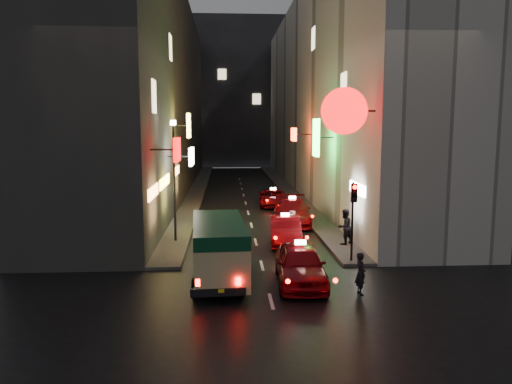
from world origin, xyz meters
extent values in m
plane|color=black|center=(0.00, 0.00, 0.00)|extent=(120.00, 120.00, 0.00)
cube|color=#363431|center=(-8.00, 34.00, 9.00)|extent=(6.00, 52.00, 18.00)
cube|color=#F20A0A|center=(-3.77, 10.34, 5.01)|extent=(0.18, 1.76, 1.08)
cube|color=white|center=(-3.59, 17.10, 4.29)|extent=(0.18, 2.13, 1.03)
cube|color=yellow|center=(-3.97, 20.56, 6.11)|extent=(0.18, 1.36, 1.60)
cube|color=#FFAF59|center=(-4.98, 10.81, 3.00)|extent=(0.10, 3.05, 0.55)
cube|color=yellow|center=(-4.98, 15.24, 3.00)|extent=(0.10, 4.06, 0.55)
cube|color=#FFAF59|center=(-4.98, 22.07, 3.00)|extent=(0.10, 3.12, 0.55)
cube|color=#FFE5B2|center=(-4.99, 12.00, 7.50)|extent=(0.06, 1.30, 1.60)
cube|color=#FFE5B2|center=(-4.99, 20.00, 11.00)|extent=(0.06, 1.30, 1.60)
cube|color=beige|center=(8.00, 34.00, 9.00)|extent=(6.00, 52.00, 18.00)
cylinder|color=#F20A0A|center=(3.63, 9.00, 6.73)|extent=(2.04, 0.18, 2.04)
cube|color=#31F73F|center=(3.94, 17.40, 5.39)|extent=(0.18, 1.43, 2.28)
cube|color=red|center=(3.65, 25.37, 5.45)|extent=(0.18, 1.99, 0.99)
cube|color=white|center=(4.98, 11.51, 3.00)|extent=(0.10, 2.79, 0.55)
cube|color=#FFE5B2|center=(4.99, 15.00, 8.20)|extent=(0.06, 1.30, 1.60)
cube|color=#FFE5B2|center=(4.99, 25.00, 12.50)|extent=(0.06, 1.30, 1.60)
cube|color=#38383D|center=(0.00, 66.00, 11.00)|extent=(30.00, 10.00, 22.00)
cube|color=#4C4946|center=(-4.25, 34.00, 0.07)|extent=(1.50, 52.00, 0.15)
cube|color=#4C4946|center=(4.25, 34.00, 0.07)|extent=(1.50, 52.00, 0.15)
cube|color=#CBBA7F|center=(-1.84, 6.39, 1.36)|extent=(2.25, 5.62, 2.02)
cube|color=#0C3C22|center=(-1.84, 6.39, 2.14)|extent=(2.28, 5.64, 0.51)
cube|color=black|center=(-1.84, 6.67, 1.56)|extent=(2.15, 3.42, 0.46)
cube|color=black|center=(-1.84, 3.68, 0.49)|extent=(1.90, 0.29, 0.28)
cube|color=#FF0A05|center=(-2.53, 3.61, 0.85)|extent=(0.17, 0.06, 0.26)
cube|color=#FF0A05|center=(-1.15, 3.61, 0.85)|extent=(0.17, 0.06, 0.26)
cylinder|color=black|center=(-2.69, 8.15, 0.35)|extent=(0.20, 0.70, 0.70)
cylinder|color=black|center=(-1.00, 4.63, 0.35)|extent=(0.20, 0.70, 0.70)
imported|color=maroon|center=(1.30, 5.90, 0.91)|extent=(2.62, 5.81, 1.81)
cube|color=white|center=(1.30, 5.90, 1.90)|extent=(0.43, 0.20, 0.16)
sphere|color=#FF0A05|center=(0.50, 3.31, 0.93)|extent=(0.16, 0.16, 0.16)
sphere|color=#FF0A05|center=(2.10, 3.31, 0.93)|extent=(0.16, 0.16, 0.16)
imported|color=maroon|center=(1.50, 12.54, 0.84)|extent=(2.56, 5.46, 1.69)
cube|color=white|center=(1.50, 12.54, 1.78)|extent=(0.43, 0.21, 0.16)
sphere|color=#FF0A05|center=(0.75, 10.13, 0.87)|extent=(0.16, 0.16, 0.16)
sphere|color=#FF0A05|center=(2.25, 10.13, 0.87)|extent=(0.16, 0.16, 0.16)
imported|color=maroon|center=(2.57, 17.81, 0.92)|extent=(2.84, 5.96, 1.84)
cube|color=white|center=(2.57, 17.81, 1.93)|extent=(0.43, 0.21, 0.16)
sphere|color=#FF0A05|center=(1.75, 15.18, 0.95)|extent=(0.16, 0.16, 0.16)
sphere|color=#FF0A05|center=(3.39, 15.18, 0.95)|extent=(0.16, 0.16, 0.16)
imported|color=maroon|center=(2.05, 24.93, 0.73)|extent=(2.10, 4.66, 1.46)
cube|color=white|center=(2.05, 24.93, 1.55)|extent=(0.43, 0.20, 0.16)
sphere|color=#FF0A05|center=(1.41, 22.85, 0.75)|extent=(0.16, 0.16, 0.16)
sphere|color=#FF0A05|center=(2.70, 22.85, 0.75)|extent=(0.16, 0.16, 0.16)
imported|color=black|center=(3.30, 4.54, 0.88)|extent=(0.42, 0.61, 1.77)
imported|color=black|center=(4.41, 11.64, 1.17)|extent=(0.90, 0.83, 2.03)
cylinder|color=black|center=(4.00, 8.60, 1.90)|extent=(0.10, 0.10, 3.50)
cube|color=black|center=(4.00, 8.42, 3.20)|extent=(0.26, 0.18, 0.80)
sphere|color=#FF0A05|center=(4.00, 8.31, 3.47)|extent=(0.18, 0.18, 0.18)
sphere|color=black|center=(4.00, 8.31, 3.20)|extent=(0.17, 0.17, 0.17)
sphere|color=black|center=(4.00, 8.31, 2.93)|extent=(0.17, 0.17, 0.17)
cylinder|color=black|center=(-4.20, 13.00, 3.15)|extent=(0.12, 0.12, 6.00)
cylinder|color=#FFE5BF|center=(-4.20, 13.00, 6.25)|extent=(0.28, 0.28, 0.25)
camera|label=1|loc=(-1.54, -12.70, 6.08)|focal=35.00mm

